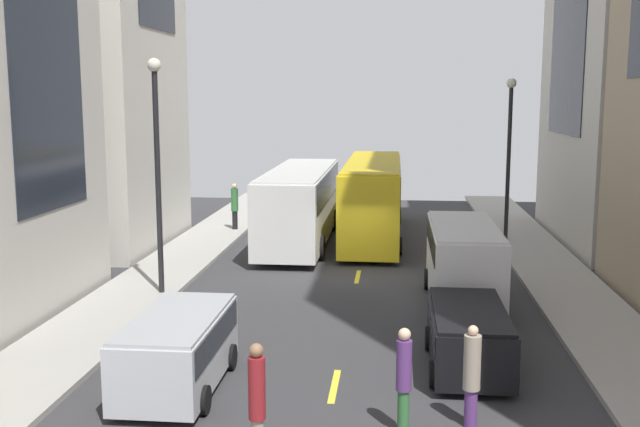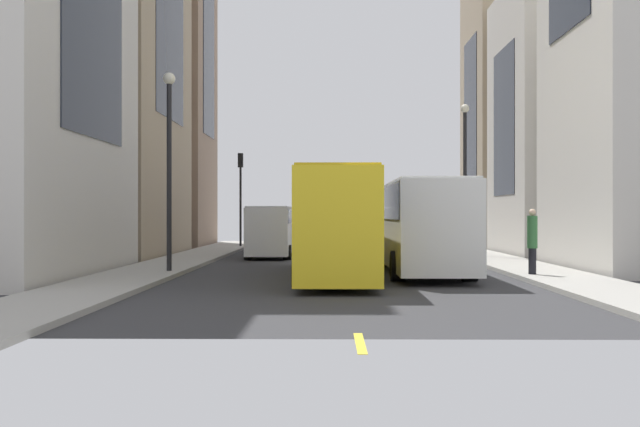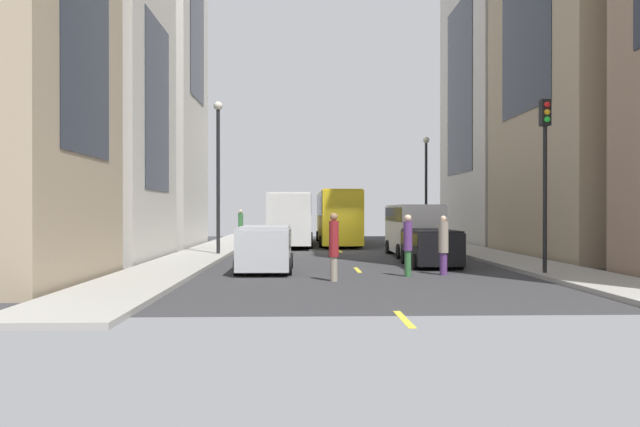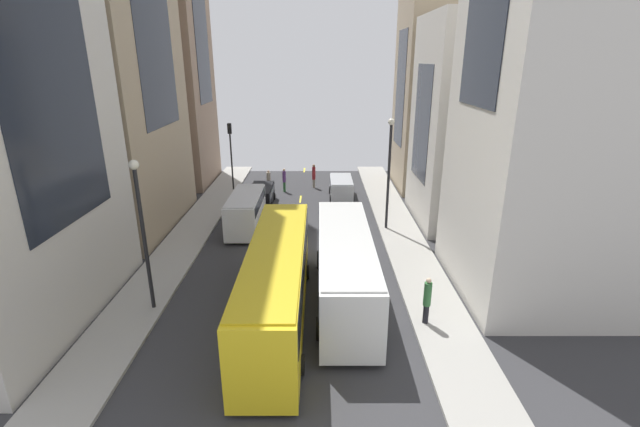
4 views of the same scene
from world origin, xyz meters
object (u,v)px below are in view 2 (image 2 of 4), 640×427
city_bus_white (420,219)px  pedestrian_crossing_mid (292,231)px  car_silver_0 (395,234)px  pedestrian_waiting_curb (532,239)px  streetcar_yellow (336,216)px  car_black_1 (285,236)px  traffic_light_near_corner (241,182)px  pedestrian_walking_far (313,230)px  delivery_van_white (271,228)px  pedestrian_crossing_near (354,229)px

city_bus_white → pedestrian_crossing_mid: size_ratio=5.29×
car_silver_0 → pedestrian_waiting_curb: bearing=98.4°
city_bus_white → pedestrian_crossing_mid: bearing=-72.6°
city_bus_white → streetcar_yellow: streetcar_yellow is taller
car_black_1 → traffic_light_near_corner: size_ratio=0.69×
pedestrian_waiting_curb → pedestrian_crossing_mid: (9.28, -20.85, -0.23)m
car_silver_0 → pedestrian_walking_far: 5.36m
traffic_light_near_corner → pedestrian_waiting_curb: bearing=120.3°
car_black_1 → traffic_light_near_corner: bearing=-53.0°
delivery_van_white → pedestrian_crossing_mid: delivery_van_white is taller
car_black_1 → car_silver_0: bearing=-163.7°
pedestrian_walking_far → pedestrian_crossing_mid: pedestrian_walking_far is taller
car_black_1 → pedestrian_crossing_near: (-4.25, -5.10, 0.31)m
pedestrian_walking_far → pedestrian_crossing_near: (-2.64, -1.36, 0.03)m
delivery_van_white → car_silver_0: delivery_van_white is taller
car_black_1 → pedestrian_waiting_curb: 19.98m
city_bus_white → car_silver_0: size_ratio=2.64×
streetcar_yellow → pedestrian_walking_far: (1.24, -20.63, -0.95)m
pedestrian_crossing_near → traffic_light_near_corner: size_ratio=0.37×
pedestrian_walking_far → car_black_1: bearing=-48.2°
car_black_1 → city_bus_white: bearing=111.7°
pedestrian_walking_far → traffic_light_near_corner: size_ratio=0.36×
delivery_van_white → car_black_1: delivery_van_white is taller
car_silver_0 → pedestrian_waiting_curb: size_ratio=1.90×
delivery_van_white → pedestrian_walking_far: bearing=-101.7°
delivery_van_white → pedestrian_walking_far: delivery_van_white is taller
delivery_van_white → pedestrian_crossing_mid: (-0.61, -9.00, -0.40)m
pedestrian_waiting_curb → traffic_light_near_corner: (12.62, -21.63, 2.94)m
streetcar_yellow → pedestrian_waiting_curb: bearing=174.4°
streetcar_yellow → pedestrian_crossing_mid: (2.59, -20.19, -1.01)m
streetcar_yellow → pedestrian_waiting_curb: 6.77m
pedestrian_crossing_mid → pedestrian_walking_far: bearing=18.0°
city_bus_white → streetcar_yellow: 3.65m
pedestrian_walking_far → pedestrian_waiting_curb: (-7.93, 21.29, 0.17)m
pedestrian_walking_far → pedestrian_crossing_mid: (1.35, 0.44, -0.06)m
delivery_van_white → pedestrian_crossing_near: (-4.60, -10.80, -0.32)m
delivery_van_white → city_bus_white: bearing=124.1°
car_black_1 → streetcar_yellow: bearing=99.6°
car_black_1 → traffic_light_near_corner: traffic_light_near_corner is taller
pedestrian_crossing_mid → traffic_light_near_corner: 4.66m
delivery_van_white → pedestrian_walking_far: size_ratio=2.72×
streetcar_yellow → pedestrian_waiting_curb: streetcar_yellow is taller
pedestrian_walking_far → streetcar_yellow: bearing=-21.6°
car_silver_0 → traffic_light_near_corner: bearing=-12.4°
streetcar_yellow → pedestrian_waiting_curb: (-6.69, 0.66, -0.78)m
streetcar_yellow → pedestrian_crossing_mid: 20.38m
delivery_van_white → pedestrian_crossing_near: size_ratio=2.64×
pedestrian_walking_far → pedestrian_crossing_mid: bearing=-97.0°
streetcar_yellow → pedestrian_crossing_near: size_ratio=5.64×
city_bus_white → traffic_light_near_corner: traffic_light_near_corner is taller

